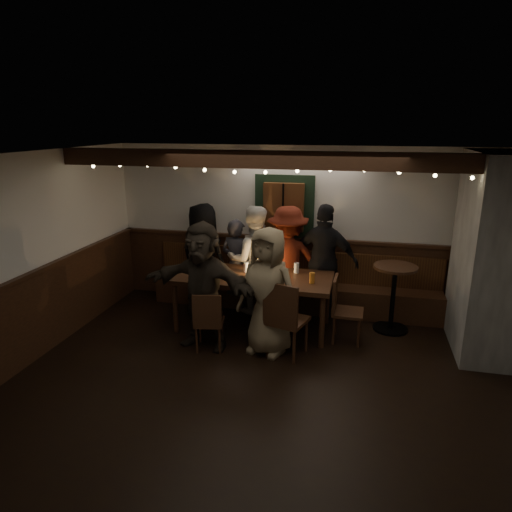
% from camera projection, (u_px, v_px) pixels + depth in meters
% --- Properties ---
extents(room, '(6.02, 5.01, 2.62)m').
position_uv_depth(room, '(363.00, 265.00, 6.18)').
color(room, black).
rests_on(room, ground).
extents(dining_table, '(2.27, 0.97, 0.98)m').
position_uv_depth(dining_table, '(253.00, 280.00, 6.59)').
color(dining_table, black).
rests_on(dining_table, ground).
extents(chair_near_left, '(0.44, 0.44, 0.83)m').
position_uv_depth(chair_near_left, '(208.00, 319.00, 5.96)').
color(chair_near_left, black).
rests_on(chair_near_left, ground).
extents(chair_near_right, '(0.58, 0.58, 1.04)m').
position_uv_depth(chair_near_right, '(284.00, 316.00, 5.77)').
color(chair_near_right, black).
rests_on(chair_near_right, ground).
extents(chair_end, '(0.43, 0.43, 0.92)m').
position_uv_depth(chair_end, '(342.00, 306.00, 6.26)').
color(chair_end, black).
rests_on(chair_end, ground).
extents(high_top, '(0.62, 0.62, 0.98)m').
position_uv_depth(high_top, '(394.00, 290.00, 6.55)').
color(high_top, black).
rests_on(high_top, ground).
extents(person_a, '(0.95, 0.75, 1.70)m').
position_uv_depth(person_a, '(203.00, 255.00, 7.47)').
color(person_a, black).
rests_on(person_a, ground).
extents(person_b, '(0.63, 0.50, 1.49)m').
position_uv_depth(person_b, '(237.00, 265.00, 7.28)').
color(person_b, '#303039').
rests_on(person_b, ground).
extents(person_c, '(0.99, 0.87, 1.72)m').
position_uv_depth(person_c, '(254.00, 260.00, 7.17)').
color(person_c, beige).
rests_on(person_c, ground).
extents(person_d, '(1.28, 1.03, 1.73)m').
position_uv_depth(person_d, '(287.00, 261.00, 7.08)').
color(person_d, '#48150C').
rests_on(person_d, ground).
extents(person_e, '(1.10, 0.62, 1.78)m').
position_uv_depth(person_e, '(325.00, 262.00, 6.97)').
color(person_e, black).
rests_on(person_e, ground).
extents(person_f, '(1.67, 0.80, 1.73)m').
position_uv_depth(person_f, '(203.00, 286.00, 6.01)').
color(person_f, black).
rests_on(person_f, ground).
extents(person_g, '(0.95, 0.75, 1.69)m').
position_uv_depth(person_g, '(268.00, 291.00, 5.86)').
color(person_g, '#887558').
rests_on(person_g, ground).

